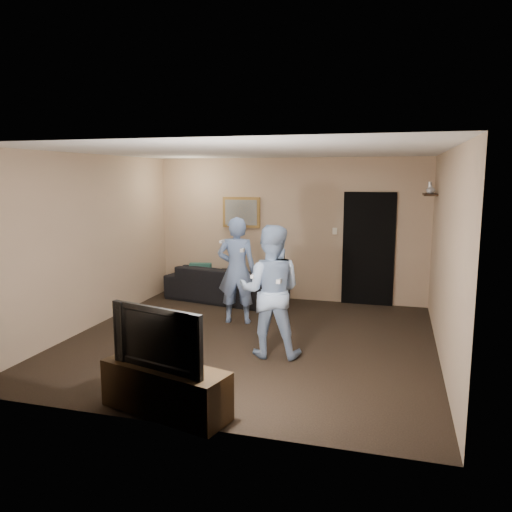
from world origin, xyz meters
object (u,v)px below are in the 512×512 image
(tv_console, at_px, (165,389))
(wii_player_right, at_px, (270,291))
(wii_player_left, at_px, (237,270))
(sofa, at_px, (226,284))
(television, at_px, (164,336))

(tv_console, relative_size, wii_player_right, 0.78)
(wii_player_right, bearing_deg, wii_player_left, 124.16)
(wii_player_left, bearing_deg, tv_console, -84.90)
(sofa, distance_m, television, 4.45)
(tv_console, xyz_separation_m, television, (0.00, 0.00, 0.54))
(sofa, bearing_deg, tv_console, 112.63)
(sofa, distance_m, wii_player_left, 1.48)
(tv_console, xyz_separation_m, wii_player_left, (-0.28, 3.10, 0.58))
(tv_console, relative_size, television, 1.25)
(wii_player_right, bearing_deg, tv_console, -107.43)
(wii_player_left, bearing_deg, sofa, 116.22)
(wii_player_left, distance_m, wii_player_right, 1.52)
(wii_player_left, bearing_deg, television, -84.90)
(sofa, relative_size, television, 2.09)
(television, bearing_deg, wii_player_left, 110.19)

